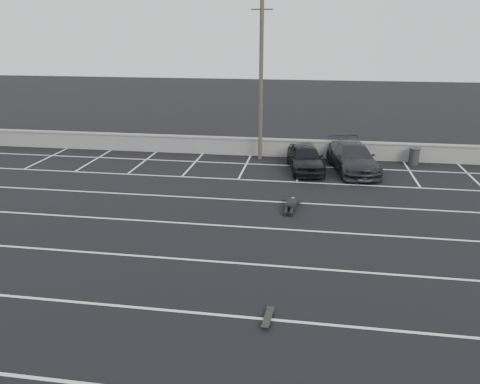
% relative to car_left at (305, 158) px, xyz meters
% --- Properties ---
extents(ground, '(120.00, 120.00, 0.00)m').
position_rel_car_left_xyz_m(ground, '(-1.34, -11.18, -0.72)').
color(ground, black).
rests_on(ground, ground).
extents(seawall, '(50.00, 0.45, 1.06)m').
position_rel_car_left_xyz_m(seawall, '(-1.34, 2.82, -0.17)').
color(seawall, gray).
rests_on(seawall, ground).
extents(stall_lines, '(36.00, 20.05, 0.01)m').
position_rel_car_left_xyz_m(stall_lines, '(-1.42, -6.77, -0.72)').
color(stall_lines, silver).
rests_on(stall_lines, ground).
extents(car_left, '(2.41, 4.46, 1.44)m').
position_rel_car_left_xyz_m(car_left, '(0.00, 0.00, 0.00)').
color(car_left, black).
rests_on(car_left, ground).
extents(car_right, '(3.00, 5.39, 1.48)m').
position_rel_car_left_xyz_m(car_right, '(2.54, 0.33, 0.02)').
color(car_right, '#24252A').
rests_on(car_right, ground).
extents(utility_pole, '(1.19, 0.24, 8.91)m').
position_rel_car_left_xyz_m(utility_pole, '(-2.70, 2.02, 3.79)').
color(utility_pole, '#4C4238').
rests_on(utility_pole, ground).
extents(trash_bin, '(0.69, 0.69, 0.97)m').
position_rel_car_left_xyz_m(trash_bin, '(6.09, 2.09, -0.23)').
color(trash_bin, '#2A2A2D').
rests_on(trash_bin, ground).
extents(person, '(1.30, 2.54, 0.48)m').
position_rel_car_left_xyz_m(person, '(-0.44, -5.62, -0.48)').
color(person, black).
rests_on(person, ground).
extents(skateboard, '(0.27, 0.81, 0.10)m').
position_rel_car_left_xyz_m(skateboard, '(-0.64, -14.23, -0.65)').
color(skateboard, black).
rests_on(skateboard, ground).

